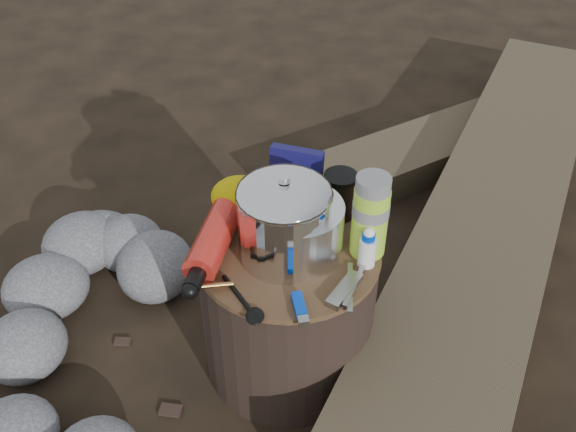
{
  "coord_description": "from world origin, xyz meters",
  "views": [
    {
      "loc": [
        0.01,
        -1.07,
        1.35
      ],
      "look_at": [
        0.0,
        0.0,
        0.48
      ],
      "focal_mm": 40.16,
      "sensor_mm": 36.0,
      "label": 1
    }
  ],
  "objects_px": {
    "fuel_bottle": "(215,238)",
    "travel_mug": "(340,195)",
    "log_main": "(497,207)",
    "thermos": "(370,216)",
    "camping_pot": "(284,219)",
    "stump": "(288,308)"
  },
  "relations": [
    {
      "from": "stump",
      "to": "camping_pot",
      "type": "distance_m",
      "value": 0.29
    },
    {
      "from": "travel_mug",
      "to": "stump",
      "type": "bearing_deg",
      "value": -132.94
    },
    {
      "from": "fuel_bottle",
      "to": "thermos",
      "type": "relative_size",
      "value": 1.55
    },
    {
      "from": "stump",
      "to": "log_main",
      "type": "xyz_separation_m",
      "value": [
        0.66,
        0.53,
        -0.1
      ]
    },
    {
      "from": "stump",
      "to": "camping_pot",
      "type": "bearing_deg",
      "value": -124.33
    },
    {
      "from": "thermos",
      "to": "stump",
      "type": "bearing_deg",
      "value": -179.63
    },
    {
      "from": "thermos",
      "to": "travel_mug",
      "type": "relative_size",
      "value": 1.73
    },
    {
      "from": "log_main",
      "to": "fuel_bottle",
      "type": "height_order",
      "value": "fuel_bottle"
    },
    {
      "from": "stump",
      "to": "travel_mug",
      "type": "height_order",
      "value": "travel_mug"
    },
    {
      "from": "fuel_bottle",
      "to": "travel_mug",
      "type": "xyz_separation_m",
      "value": [
        0.28,
        0.13,
        0.02
      ]
    },
    {
      "from": "camping_pot",
      "to": "stump",
      "type": "bearing_deg",
      "value": 55.67
    },
    {
      "from": "stump",
      "to": "fuel_bottle",
      "type": "bearing_deg",
      "value": -179.76
    },
    {
      "from": "log_main",
      "to": "camping_pot",
      "type": "height_order",
      "value": "camping_pot"
    },
    {
      "from": "thermos",
      "to": "travel_mug",
      "type": "xyz_separation_m",
      "value": [
        -0.06,
        0.13,
        -0.04
      ]
    },
    {
      "from": "camping_pot",
      "to": "travel_mug",
      "type": "bearing_deg",
      "value": 47.68
    },
    {
      "from": "log_main",
      "to": "fuel_bottle",
      "type": "xyz_separation_m",
      "value": [
        -0.82,
        -0.53,
        0.33
      ]
    },
    {
      "from": "log_main",
      "to": "thermos",
      "type": "bearing_deg",
      "value": -107.16
    },
    {
      "from": "camping_pot",
      "to": "thermos",
      "type": "distance_m",
      "value": 0.18
    },
    {
      "from": "travel_mug",
      "to": "thermos",
      "type": "bearing_deg",
      "value": -66.29
    },
    {
      "from": "stump",
      "to": "fuel_bottle",
      "type": "relative_size",
      "value": 1.37
    },
    {
      "from": "log_main",
      "to": "travel_mug",
      "type": "distance_m",
      "value": 0.75
    },
    {
      "from": "fuel_bottle",
      "to": "camping_pot",
      "type": "bearing_deg",
      "value": 7.87
    }
  ]
}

